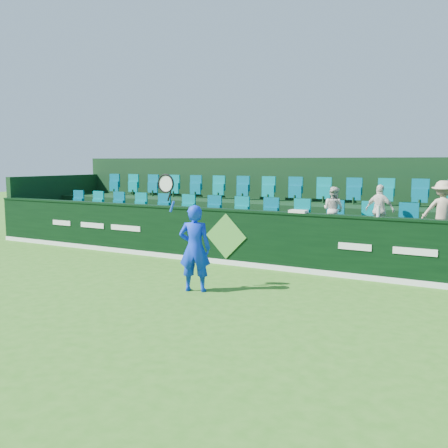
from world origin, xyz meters
The scene contains 13 objects.
ground centered at (0.00, 0.00, 0.00)m, with size 60.00×60.00×0.00m, color #2E6F1A.
sponsor_hoarding centered at (0.00, 4.00, 0.67)m, with size 16.00×0.25×1.35m.
stand_tier_front centered at (0.00, 5.10, 0.40)m, with size 16.00×2.00×0.80m, color black.
stand_tier_back centered at (0.00, 7.00, 0.65)m, with size 16.00×1.80×1.30m, color black.
stand_rear centered at (0.00, 7.44, 1.22)m, with size 16.00×4.10×2.60m.
seat_row_front centered at (0.00, 5.50, 1.10)m, with size 13.50×0.50×0.60m, color #025D73.
seat_row_back centered at (0.00, 7.30, 1.60)m, with size 13.50×0.50×0.60m, color #025D73.
tennis_player centered at (0.64, 1.44, 0.86)m, with size 1.18×0.59×2.31m.
spectator_left centered at (2.25, 5.12, 1.35)m, with size 0.53×0.41×1.09m, color beige.
spectator_middle centered at (3.34, 5.12, 1.38)m, with size 0.68×0.29×1.17m, color white.
spectator_right centered at (4.66, 5.12, 1.44)m, with size 0.83×0.48×1.28m, color #C8AF8D.
towel centered at (1.79, 4.00, 1.38)m, with size 0.39×0.25×0.06m, color silver.
drinks_bottle centered at (3.53, 4.00, 1.47)m, with size 0.08×0.08×0.24m, color silver.
Camera 1 is at (5.67, -6.55, 2.50)m, focal length 40.00 mm.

